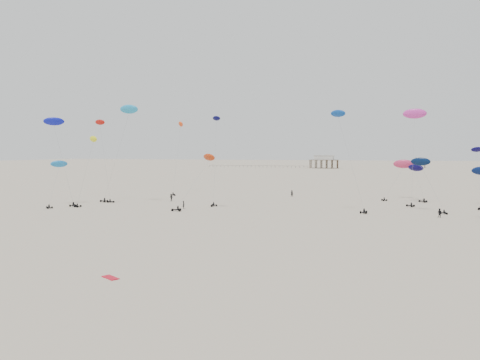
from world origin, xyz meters
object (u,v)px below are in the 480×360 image
(rig_4, at_px, (179,141))
(spectator_0, at_px, (184,209))
(pavilion_main, at_px, (324,163))
(rig_8, at_px, (198,174))
(rig_0, at_px, (425,172))
(pavilion_small, at_px, (419,163))

(rig_4, height_order, spectator_0, rig_4)
(spectator_0, bearing_deg, pavilion_main, -37.21)
(pavilion_main, relative_size, rig_8, 1.54)
(pavilion_main, distance_m, rig_0, 253.10)
(pavilion_small, xyz_separation_m, rig_4, (-91.56, -251.49, 12.85))
(rig_4, distance_m, rig_8, 42.60)
(pavilion_main, distance_m, pavilion_small, 76.16)
(pavilion_small, distance_m, rig_8, 296.48)
(pavilion_main, relative_size, rig_0, 1.74)
(pavilion_small, relative_size, rig_8, 0.66)
(rig_4, relative_size, rig_8, 1.74)
(pavilion_small, height_order, spectator_0, pavilion_small)
(pavilion_small, distance_m, rig_4, 267.95)
(spectator_0, bearing_deg, rig_4, -11.28)
(rig_8, bearing_deg, pavilion_small, -32.23)
(pavilion_main, xyz_separation_m, rig_0, (47.76, -248.52, 4.41))
(pavilion_main, height_order, spectator_0, pavilion_main)
(rig_0, height_order, rig_4, rig_4)
(pavilion_main, height_order, rig_0, rig_0)
(pavilion_main, distance_m, spectator_0, 258.37)
(rig_8, bearing_deg, pavilion_main, -18.59)
(rig_8, xyz_separation_m, spectator_0, (-3.47, -0.47, -7.89))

